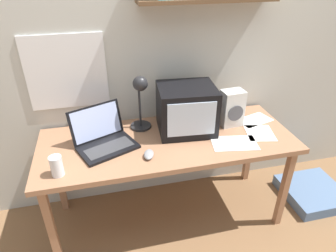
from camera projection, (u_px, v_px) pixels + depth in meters
ground_plane at (168, 214)px, 2.36m from camera, size 12.00×12.00×0.00m
back_wall at (156, 34)px, 2.02m from camera, size 5.60×0.24×2.60m
corner_desk at (168, 146)px, 2.03m from camera, size 1.70×0.66×0.71m
crt_monitor at (186, 109)px, 2.03m from camera, size 0.41×0.36×0.32m
laptop at (103, 137)px, 1.91m from camera, size 0.43×0.40×0.24m
desk_lamp at (140, 96)px, 1.98m from camera, size 0.15×0.18×0.40m
juice_glass at (57, 167)px, 1.65m from camera, size 0.07×0.07×0.12m
space_heater at (232, 108)px, 2.11m from camera, size 0.16×0.13×0.26m
computer_mouse at (149, 154)px, 1.82m from camera, size 0.08×0.12×0.03m
printed_handout at (260, 133)px, 2.06m from camera, size 0.23×0.25×0.00m
loose_paper_near_laptop at (234, 143)px, 1.95m from camera, size 0.32×0.23×0.00m
loose_paper_near_monitor at (254, 120)px, 2.22m from camera, size 0.28×0.22×0.00m
floor_cushion at (313, 192)px, 2.51m from camera, size 0.47×0.47×0.09m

